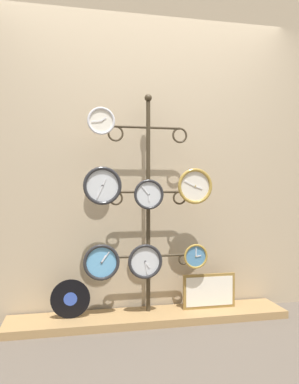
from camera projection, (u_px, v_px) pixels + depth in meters
ground_plane at (160, 338)px, 2.60m from camera, size 12.00×12.00×0.00m
shop_wall at (144, 146)px, 3.15m from camera, size 4.40×0.04×2.80m
low_shelf at (150, 317)px, 2.95m from camera, size 2.20×0.36×0.06m
display_stand at (148, 254)px, 3.00m from camera, size 0.68×0.43×1.80m
clock_top_left at (101, 121)px, 2.81m from camera, size 0.21×0.04×0.21m
clock_middle_left at (102, 186)px, 2.81m from camera, size 0.29×0.04×0.29m
clock_middle_center at (149, 194)px, 2.89m from camera, size 0.23×0.04×0.23m
clock_middle_right at (195, 186)px, 2.98m from camera, size 0.29×0.04×0.29m
clock_bottom_left at (101, 262)px, 2.84m from camera, size 0.28×0.04×0.28m
clock_bottom_center at (145, 261)px, 2.89m from camera, size 0.27×0.04×0.27m
clock_bottom_right at (196, 256)px, 2.97m from camera, size 0.20×0.04×0.20m
vinyl_record at (70, 299)px, 2.83m from camera, size 0.30×0.01×0.30m
picture_frame at (209, 291)px, 3.07m from camera, size 0.44×0.02×0.28m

